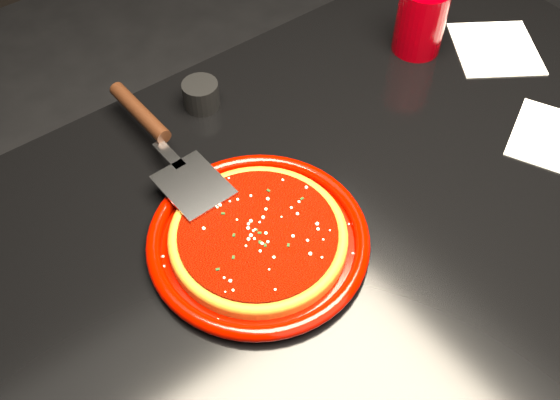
% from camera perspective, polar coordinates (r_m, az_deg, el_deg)
% --- Properties ---
extents(floor, '(4.00, 4.00, 0.01)m').
position_cam_1_polar(floor, '(1.56, 4.97, -17.29)').
color(floor, black).
rests_on(floor, ground).
extents(table, '(1.20, 0.80, 0.75)m').
position_cam_1_polar(table, '(1.22, 6.20, -10.71)').
color(table, black).
rests_on(table, floor).
extents(plate, '(0.39, 0.39, 0.02)m').
position_cam_1_polar(plate, '(0.84, -2.00, -3.59)').
color(plate, '#700400').
rests_on(plate, table).
extents(pizza_crust, '(0.31, 0.31, 0.01)m').
position_cam_1_polar(pizza_crust, '(0.84, -2.01, -3.46)').
color(pizza_crust, brown).
rests_on(pizza_crust, plate).
extents(pizza_crust_rim, '(0.31, 0.31, 0.02)m').
position_cam_1_polar(pizza_crust_rim, '(0.83, -2.02, -3.22)').
color(pizza_crust_rim, brown).
rests_on(pizza_crust_rim, plate).
extents(pizza_sauce, '(0.28, 0.28, 0.01)m').
position_cam_1_polar(pizza_sauce, '(0.83, -2.03, -3.04)').
color(pizza_sauce, '#6C0800').
rests_on(pizza_sauce, plate).
extents(parmesan_dusting, '(0.21, 0.21, 0.01)m').
position_cam_1_polar(parmesan_dusting, '(0.82, -2.04, -2.80)').
color(parmesan_dusting, beige).
rests_on(parmesan_dusting, plate).
extents(basil_flecks, '(0.19, 0.19, 0.00)m').
position_cam_1_polar(basil_flecks, '(0.82, -2.04, -2.83)').
color(basil_flecks, black).
rests_on(basil_flecks, plate).
extents(pizza_server, '(0.11, 0.35, 0.03)m').
position_cam_1_polar(pizza_server, '(0.93, -10.44, 5.15)').
color(pizza_server, '#B0B2B7').
rests_on(pizza_server, plate).
extents(cup, '(0.09, 0.09, 0.12)m').
position_cam_1_polar(cup, '(1.13, 12.75, 15.75)').
color(cup, '#770005').
rests_on(cup, table).
extents(napkin_a, '(0.19, 0.19, 0.00)m').
position_cam_1_polar(napkin_a, '(1.06, 24.18, 5.05)').
color(napkin_a, white).
rests_on(napkin_a, table).
extents(napkin_b, '(0.20, 0.21, 0.00)m').
position_cam_1_polar(napkin_b, '(1.20, 19.10, 12.97)').
color(napkin_b, white).
rests_on(napkin_b, table).
extents(ramekin, '(0.06, 0.06, 0.04)m').
position_cam_1_polar(ramekin, '(1.02, -7.24, 9.52)').
color(ramekin, black).
rests_on(ramekin, table).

